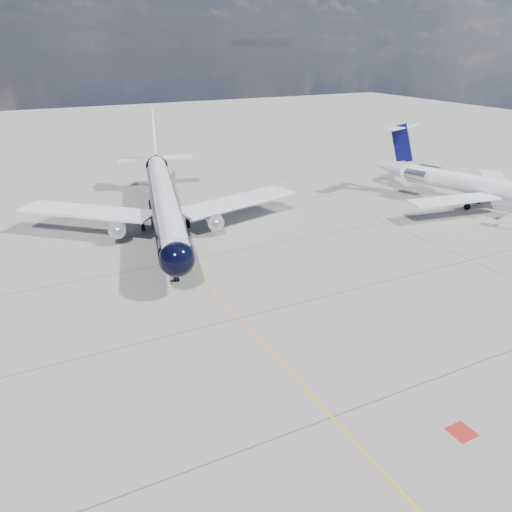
% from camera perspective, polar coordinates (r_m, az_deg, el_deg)
% --- Properties ---
extents(ground, '(320.00, 320.00, 0.00)m').
position_cam_1_polar(ground, '(63.73, -9.49, 1.12)').
color(ground, gray).
rests_on(ground, ground).
extents(taxiway_centerline, '(0.16, 160.00, 0.01)m').
position_cam_1_polar(taxiway_centerline, '(59.32, -8.00, -0.49)').
color(taxiway_centerline, '#FAB10D').
rests_on(taxiway_centerline, ground).
extents(red_marking, '(1.60, 1.60, 0.01)m').
position_cam_1_polar(red_marking, '(37.34, 22.44, -18.10)').
color(red_marking, maroon).
rests_on(red_marking, ground).
extents(main_airliner, '(37.54, 46.40, 13.57)m').
position_cam_1_polar(main_airliner, '(68.88, -10.50, 6.44)').
color(main_airliner, black).
rests_on(main_airliner, ground).
extents(regional_jet, '(27.93, 32.91, 11.47)m').
position_cam_1_polar(regional_jet, '(84.93, 23.20, 7.70)').
color(regional_jet, white).
rests_on(regional_jet, ground).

